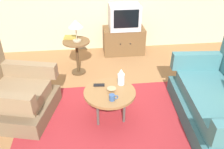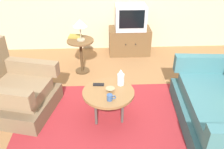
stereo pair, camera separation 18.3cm
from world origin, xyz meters
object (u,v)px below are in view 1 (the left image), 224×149
at_px(armchair, 12,96).
at_px(coffee_table, 110,94).
at_px(couch, 222,104).
at_px(book, 70,37).
at_px(tv_stand, 124,41).
at_px(television, 124,17).
at_px(side_table, 77,50).
at_px(bowl, 112,90).
at_px(mug, 112,97).
at_px(vase, 121,77).
at_px(table_lamp, 76,24).
at_px(tv_remote_dark, 99,85).

distance_m(armchair, coffee_table, 1.35).
bearing_deg(armchair, couch, 94.42).
relative_size(couch, book, 7.19).
bearing_deg(tv_stand, television, -90.00).
xyz_separation_m(coffee_table, side_table, (-0.45, 1.30, 0.04)).
height_order(armchair, book, armchair).
xyz_separation_m(couch, bowl, (-1.44, 0.26, 0.16)).
xyz_separation_m(coffee_table, tv_stand, (0.51, 2.05, -0.13)).
distance_m(television, mug, 2.30).
bearing_deg(side_table, armchair, -129.65).
height_order(vase, mug, vase).
bearing_deg(mug, table_lamp, 106.65).
height_order(couch, book, couch).
relative_size(table_lamp, vase, 1.58).
height_order(side_table, table_lamp, table_lamp).
relative_size(couch, table_lamp, 4.58).
distance_m(mug, bowl, 0.19).
distance_m(side_table, tv_stand, 1.23).
relative_size(armchair, bowl, 9.27).
bearing_deg(side_table, table_lamp, -10.68).
bearing_deg(tv_remote_dark, tv_stand, 75.86).
relative_size(coffee_table, tv_stand, 0.81).
xyz_separation_m(table_lamp, book, (-0.12, 0.15, -0.28)).
height_order(coffee_table, tv_stand, tv_stand).
bearing_deg(coffee_table, vase, 42.16).
height_order(armchair, tv_remote_dark, armchair).
bearing_deg(television, tv_remote_dark, -108.75).
bearing_deg(bowl, side_table, 109.88).
xyz_separation_m(tv_stand, tv_remote_dark, (-0.64, -1.90, 0.18)).
height_order(tv_stand, table_lamp, table_lamp).
bearing_deg(bowl, tv_stand, 76.69).
bearing_deg(coffee_table, couch, -9.92).
height_order(armchair, tv_stand, armchair).
height_order(bowl, book, book).
distance_m(television, tv_remote_dark, 2.02).
distance_m(armchair, book, 1.48).
height_order(couch, bowl, couch).
xyz_separation_m(vase, bowl, (-0.15, -0.16, -0.09)).
height_order(side_table, tv_stand, side_table).
distance_m(tv_stand, television, 0.52).
xyz_separation_m(armchair, tv_remote_dark, (1.20, -0.08, 0.14)).
bearing_deg(tv_stand, tv_remote_dark, -108.58).
distance_m(tv_stand, bowl, 2.12).
distance_m(tv_stand, mug, 2.31).
bearing_deg(vase, mug, -114.82).
bearing_deg(armchair, book, 161.45).
relative_size(tv_stand, tv_remote_dark, 5.51).
bearing_deg(table_lamp, vase, -62.08).
bearing_deg(armchair, coffee_table, 94.42).
bearing_deg(vase, side_table, 118.44).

